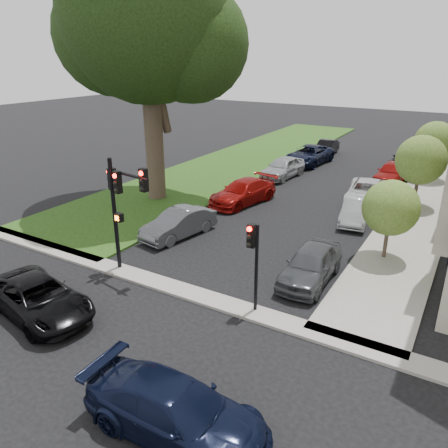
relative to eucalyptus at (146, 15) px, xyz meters
The scene contains 22 objects.
ground 18.07m from the eucalyptus, 51.38° to the right, with size 140.00×140.00×0.00m, color black.
grass_strip 16.97m from the eucalyptus, 90.49° to the left, with size 8.00×44.00×0.12m, color #1D3714.
sidewalk_right 23.08m from the eucalyptus, 39.45° to the left, with size 3.50×44.00×0.12m, color gray.
sidewalk_cross 16.87m from the eucalyptus, 45.76° to the right, with size 60.00×1.00×0.12m, color gray.
eucalyptus is the anchor object (origin of this frame).
small_tree_a 17.45m from the eucalyptus, ahead, with size 2.56×2.56×3.83m.
small_tree_b 18.49m from the eucalyptus, 24.72° to the left, with size 3.02×3.02×4.53m.
small_tree_c 22.24m from the eucalyptus, 43.16° to the left, with size 2.96×2.96×4.45m.
traffic_signal_main 12.93m from the eucalyptus, 58.32° to the right, with size 2.49×0.66×5.09m.
traffic_signal_secondary 17.14m from the eucalyptus, 37.16° to the right, with size 0.46×0.37×3.53m.
car_cross_near 17.55m from the eucalyptus, 68.77° to the right, with size 2.30×4.98×1.38m, color black.
car_cross_far 22.24m from the eucalyptus, 49.64° to the right, with size 2.05×5.04×1.46m, color black.
car_parked_0 17.40m from the eucalyptus, 23.49° to the right, with size 1.80×4.46×1.52m, color #3F4247.
car_parked_1 16.55m from the eucalyptus, 10.75° to the left, with size 1.42×4.08×1.34m, color #999BA0.
car_parked_2 17.23m from the eucalyptus, 26.19° to the left, with size 2.45×5.31×1.48m, color silver.
car_parked_3 20.31m from the eucalyptus, 43.19° to the left, with size 1.88×4.67×1.59m, color maroon.
car_parked_4 23.98m from the eucalyptus, 53.46° to the left, with size 2.05×5.04×1.46m, color black.
car_parked_5 12.44m from the eucalyptus, 41.11° to the right, with size 1.54×4.42×1.46m, color #3F4247.
car_parked_6 11.89m from the eucalyptus, 20.54° to the left, with size 2.12×5.21×1.51m, color maroon.
car_parked_7 14.72m from the eucalyptus, 60.67° to the left, with size 1.90×4.72×1.61m, color #999BA0.
car_parked_8 18.55m from the eucalyptus, 69.78° to the left, with size 2.63×5.71×1.59m, color black.
car_parked_9 22.15m from the eucalyptus, 73.84° to the left, with size 1.47×4.20×1.38m, color black.
Camera 1 is at (9.20, -10.52, 9.09)m, focal length 35.00 mm.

